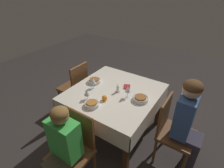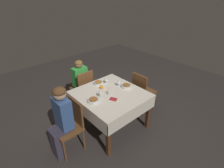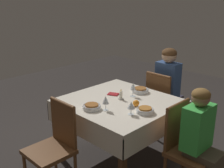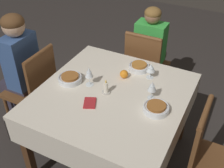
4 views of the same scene
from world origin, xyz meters
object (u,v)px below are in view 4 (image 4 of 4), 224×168
object	(u,v)px
bowl_west	(139,67)
orange_fruit	(124,74)
dining_table	(112,102)
wine_glass_west	(151,68)
chair_south	(35,87)
chair_north	(212,158)
person_adult_denim	(19,67)
napkin_red_folded	(90,103)
wine_glass_south	(89,73)
person_child_green	(151,51)
bowl_south	(70,78)
wine_glass_north	(152,87)
candle_centerpiece	(106,89)
chair_west	(145,65)
bowl_north	(156,108)

from	to	relation	value
bowl_west	orange_fruit	world-z (taller)	orange_fruit
dining_table	wine_glass_west	xyz separation A→B (m)	(-0.33, 0.18, 0.18)
chair_south	orange_fruit	distance (m)	0.88
orange_fruit	bowl_west	bearing A→B (deg)	159.89
chair_north	person_adult_denim	distance (m)	1.79
bowl_west	napkin_red_folded	distance (m)	0.61
person_adult_denim	wine_glass_west	bearing A→B (deg)	105.50
napkin_red_folded	wine_glass_south	bearing A→B (deg)	-149.14
person_child_green	bowl_south	distance (m)	1.07
wine_glass_north	napkin_red_folded	bearing A→B (deg)	-54.98
wine_glass_west	candle_centerpiece	size ratio (longest dim) A/B	1.09
chair_west	wine_glass_west	distance (m)	0.63
chair_west	bowl_south	distance (m)	0.94
bowl_south	wine_glass_west	xyz separation A→B (m)	(-0.34, 0.56, 0.07)
person_adult_denim	napkin_red_folded	world-z (taller)	person_adult_denim
bowl_north	chair_north	bearing A→B (deg)	85.06
wine_glass_south	wine_glass_west	bearing A→B (deg)	128.61
person_child_green	candle_centerpiece	size ratio (longest dim) A/B	9.01
chair_west	person_child_green	bearing A→B (deg)	-90.00
chair_north	person_child_green	bearing A→B (deg)	38.62
wine_glass_west	napkin_red_folded	xyz separation A→B (m)	(0.52, -0.27, -0.09)
wine_glass_north	chair_north	bearing A→B (deg)	73.19
orange_fruit	person_child_green	bearing A→B (deg)	-177.82
chair_south	napkin_red_folded	xyz separation A→B (m)	(0.20, 0.72, 0.23)
wine_glass_west	wine_glass_north	size ratio (longest dim) A/B	0.86
wine_glass_south	bowl_north	world-z (taller)	wine_glass_south
person_adult_denim	wine_glass_south	xyz separation A→B (m)	(-0.00, 0.75, 0.17)
person_child_green	napkin_red_folded	xyz separation A→B (m)	(1.17, -0.05, 0.14)
wine_glass_west	napkin_red_folded	bearing A→B (deg)	-28.08
wine_glass_west	bowl_north	xyz separation A→B (m)	(0.37, 0.19, -0.07)
wine_glass_south	bowl_north	bearing A→B (deg)	84.53
chair_west	person_adult_denim	world-z (taller)	person_adult_denim
candle_centerpiece	wine_glass_south	bearing A→B (deg)	-101.31
bowl_west	orange_fruit	distance (m)	0.18
person_adult_denim	orange_fruit	distance (m)	0.98
person_adult_denim	chair_west	bearing A→B (deg)	131.48
person_child_green	wine_glass_west	size ratio (longest dim) A/B	8.29
chair_north	napkin_red_folded	distance (m)	0.94
person_adult_denim	orange_fruit	xyz separation A→B (m)	(-0.22, 0.96, 0.09)
bowl_north	bowl_south	bearing A→B (deg)	-92.20
bowl_west	napkin_red_folded	xyz separation A→B (m)	(0.59, -0.15, -0.02)
wine_glass_south	orange_fruit	size ratio (longest dim) A/B	2.37
bowl_south	wine_glass_west	distance (m)	0.66
chair_south	napkin_red_folded	size ratio (longest dim) A/B	6.16
person_child_green	napkin_red_folded	distance (m)	1.18
wine_glass_south	wine_glass_north	xyz separation A→B (m)	(-0.07, 0.50, -0.01)
person_adult_denim	wine_glass_south	bearing A→B (deg)	90.24
orange_fruit	napkin_red_folded	size ratio (longest dim) A/B	0.47
wine_glass_south	candle_centerpiece	distance (m)	0.18
bowl_west	wine_glass_west	world-z (taller)	wine_glass_west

